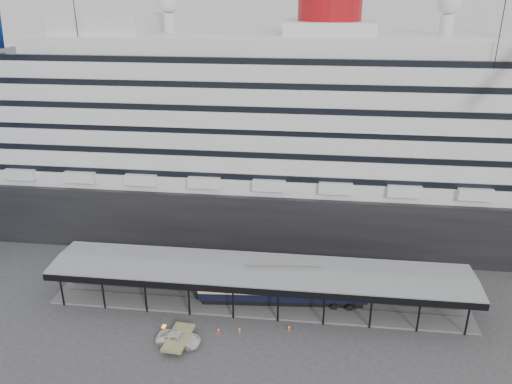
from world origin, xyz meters
TOP-DOWN VIEW (x-y plane):
  - ground at (0.00, 0.00)m, footprint 200.00×200.00m
  - cruise_ship at (0.05, 32.00)m, footprint 130.00×30.00m
  - platform_canopy at (0.00, 5.00)m, footprint 56.00×9.18m
  - port_truck at (-8.53, -4.98)m, footprint 5.46×2.89m
  - pullman_carriage at (3.15, 5.00)m, footprint 22.62×4.66m
  - traffic_cone_left at (-4.23, -2.39)m, footprint 0.51×0.51m
  - traffic_cone_mid at (-1.67, -1.83)m, footprint 0.39×0.39m
  - traffic_cone_right at (4.44, -0.81)m, footprint 0.41×0.41m

SIDE VIEW (x-z plane):
  - ground at x=0.00m, z-range 0.00..0.00m
  - traffic_cone_mid at x=-1.67m, z-range 0.00..0.68m
  - traffic_cone_left at x=-4.23m, z-range 0.00..0.76m
  - traffic_cone_right at x=4.44m, z-range 0.00..0.76m
  - port_truck at x=-8.53m, z-range 0.00..1.46m
  - platform_canopy at x=0.00m, z-range -0.29..5.01m
  - pullman_carriage at x=3.15m, z-range -8.35..13.70m
  - cruise_ship at x=0.05m, z-range -3.60..40.30m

